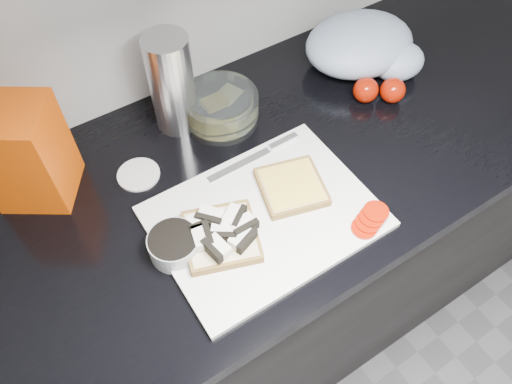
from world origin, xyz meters
TOP-DOWN VIEW (x-y plane):
  - base_cabinet at (0.00, 1.20)m, footprint 3.50×0.60m
  - countertop at (0.00, 1.20)m, footprint 3.50×0.64m
  - cutting_board at (-0.09, 1.08)m, footprint 0.40×0.30m
  - bread_left at (-0.18, 1.08)m, footprint 0.17×0.17m
  - bread_right at (-0.01, 1.10)m, footprint 0.15×0.15m
  - tomato_slices at (0.07, 0.96)m, footprint 0.09×0.07m
  - knife at (-0.00, 1.21)m, footprint 0.21×0.02m
  - seed_tub at (-0.26, 1.11)m, footprint 0.09×0.09m
  - tub_lid at (-0.24, 1.30)m, footprint 0.09×0.09m
  - glass_bowl at (-0.02, 1.35)m, footprint 0.16×0.16m
  - bread_bag at (-0.41, 1.37)m, footprint 0.18×0.17m
  - steel_canister at (-0.10, 1.39)m, footprint 0.09×0.09m
  - grocery_bag at (0.35, 1.32)m, footprint 0.29×0.27m
  - whole_tomatoes at (0.30, 1.21)m, footprint 0.11×0.09m

SIDE VIEW (x-z plane):
  - base_cabinet at x=0.00m, z-range 0.00..0.86m
  - countertop at x=0.00m, z-range 0.86..0.90m
  - tub_lid at x=-0.24m, z-range 0.90..0.91m
  - cutting_board at x=-0.09m, z-range 0.90..0.91m
  - knife at x=0.00m, z-range 0.91..0.92m
  - bread_right at x=-0.01m, z-range 0.91..0.93m
  - tomato_slices at x=0.07m, z-range 0.91..0.93m
  - bread_left at x=-0.18m, z-range 0.91..0.95m
  - seed_tub at x=-0.26m, z-range 0.90..0.95m
  - whole_tomatoes at x=0.30m, z-range 0.90..0.96m
  - glass_bowl at x=-0.02m, z-range 0.90..0.97m
  - grocery_bag at x=0.35m, z-range 0.90..1.01m
  - bread_bag at x=-0.41m, z-range 0.90..1.11m
  - steel_canister at x=-0.10m, z-range 0.90..1.12m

